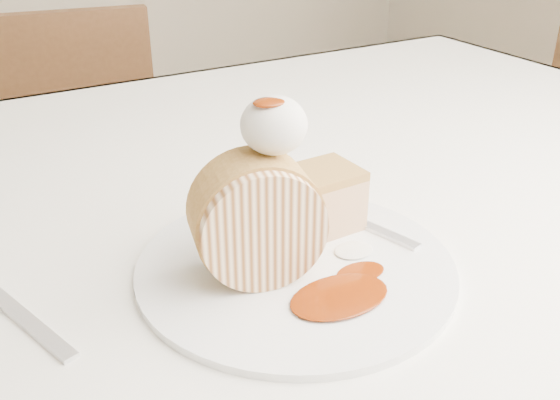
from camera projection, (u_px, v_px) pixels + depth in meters
table at (253, 247)px, 0.75m from camera, size 1.40×0.90×0.75m
chair_far at (71, 158)px, 1.47m from camera, size 0.44×0.44×0.82m
plate at (296, 266)px, 0.54m from camera, size 0.29×0.29×0.01m
roulade_slice at (258, 220)px, 0.50m from camera, size 0.11×0.08×0.10m
cake_chunk at (324, 202)px, 0.59m from camera, size 0.06×0.06×0.05m
whipped_cream at (274, 125)px, 0.49m from camera, size 0.05×0.05×0.05m
caramel_drizzle at (269, 95)px, 0.47m from camera, size 0.03×0.02×0.01m
caramel_pool at (339, 296)px, 0.49m from camera, size 0.09×0.06×0.00m
fork at (366, 225)px, 0.60m from camera, size 0.07×0.16×0.00m
spoon at (25, 319)px, 0.48m from camera, size 0.07×0.16×0.00m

